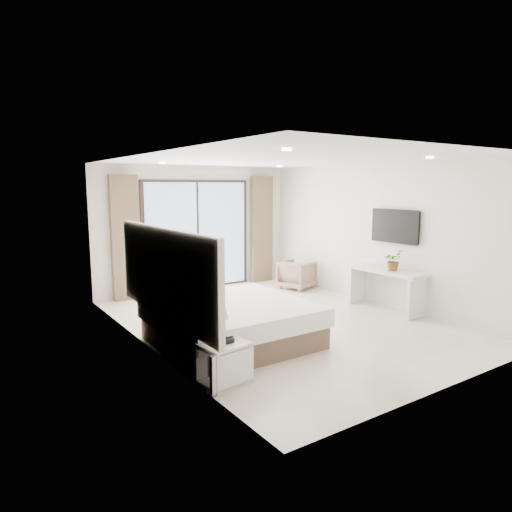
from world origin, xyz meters
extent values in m
plane|color=beige|center=(0.00, 0.00, 0.00)|extent=(6.20, 6.20, 0.00)
cube|color=silver|center=(0.00, 3.10, 1.35)|extent=(4.60, 0.02, 2.70)
cube|color=silver|center=(0.00, -3.10, 1.35)|extent=(4.60, 0.02, 2.70)
cube|color=silver|center=(-2.30, 0.00, 1.35)|extent=(0.02, 6.20, 2.70)
cube|color=silver|center=(2.30, 0.00, 1.35)|extent=(0.02, 6.20, 2.70)
cube|color=white|center=(0.00, 0.00, 2.70)|extent=(4.60, 6.20, 0.02)
cube|color=silver|center=(-2.25, -0.46, 1.15)|extent=(0.08, 3.00, 1.20)
cube|color=black|center=(2.25, -0.49, 1.55)|extent=(0.06, 1.00, 0.58)
cube|color=black|center=(2.21, -0.49, 1.55)|extent=(0.02, 1.04, 0.62)
cube|color=black|center=(0.00, 3.07, 1.20)|extent=(2.56, 0.04, 2.42)
cube|color=#95BDEF|center=(0.00, 3.04, 1.20)|extent=(2.40, 0.01, 2.30)
cube|color=brown|center=(-1.65, 2.96, 1.25)|extent=(0.55, 0.14, 2.50)
cube|color=brown|center=(1.65, 2.96, 1.25)|extent=(0.55, 0.14, 2.50)
cylinder|color=white|center=(-1.30, -1.80, 2.68)|extent=(0.12, 0.12, 0.02)
cylinder|color=white|center=(1.30, -1.80, 2.68)|extent=(0.12, 0.12, 0.02)
cylinder|color=white|center=(-1.30, 1.80, 2.68)|extent=(0.12, 0.12, 0.02)
cylinder|color=white|center=(1.30, 1.80, 2.68)|extent=(0.12, 0.12, 0.02)
cube|color=brown|center=(-1.23, -0.46, 0.16)|extent=(2.04, 1.94, 0.33)
cube|color=white|center=(-1.23, -0.46, 0.46)|extent=(2.12, 2.02, 0.27)
cube|color=white|center=(-1.95, -1.12, 0.66)|extent=(0.28, 0.41, 0.14)
cube|color=white|center=(-1.95, -0.69, 0.66)|extent=(0.28, 0.41, 0.14)
cube|color=white|center=(-1.95, -0.24, 0.66)|extent=(0.28, 0.41, 0.14)
cube|color=white|center=(-1.95, 0.20, 0.66)|extent=(0.28, 0.41, 0.14)
cube|color=silver|center=(-2.02, -1.58, 0.47)|extent=(0.60, 0.51, 0.05)
cube|color=silver|center=(-2.02, -1.58, 0.03)|extent=(0.60, 0.51, 0.05)
cube|color=silver|center=(-2.02, -1.78, 0.24)|extent=(0.54, 0.13, 0.44)
cube|color=silver|center=(-2.02, -1.39, 0.24)|extent=(0.54, 0.13, 0.44)
cube|color=black|center=(-2.00, -1.59, 0.52)|extent=(0.18, 0.15, 0.06)
cube|color=silver|center=(2.04, -0.49, 0.74)|extent=(0.47, 1.51, 0.06)
cube|color=silver|center=(2.04, -1.17, 0.35)|extent=(0.45, 0.06, 0.71)
cube|color=silver|center=(2.04, 0.19, 0.35)|extent=(0.45, 0.06, 0.71)
imported|color=#33662D|center=(2.04, -0.63, 0.92)|extent=(0.42, 0.45, 0.29)
imported|color=#9B7D65|center=(1.84, 1.83, 0.34)|extent=(0.79, 0.82, 0.69)
camera|label=1|loc=(-4.52, -5.96, 2.28)|focal=32.00mm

